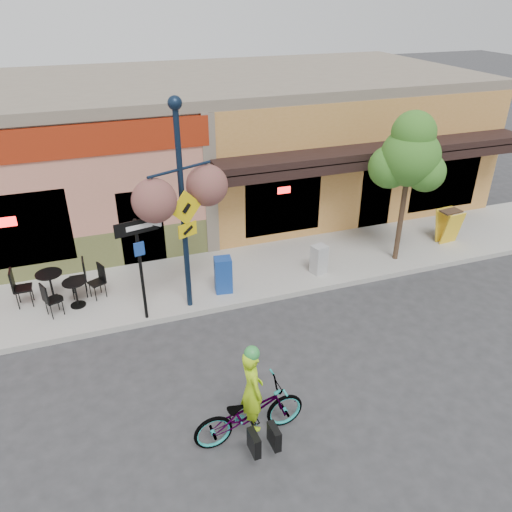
% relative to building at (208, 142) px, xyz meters
% --- Properties ---
extents(ground, '(90.00, 90.00, 0.00)m').
position_rel_building_xyz_m(ground, '(0.00, -7.50, -2.25)').
color(ground, '#2D2D30').
rests_on(ground, ground).
extents(sidewalk, '(24.00, 3.00, 0.15)m').
position_rel_building_xyz_m(sidewalk, '(0.00, -5.50, -2.17)').
color(sidewalk, '#9E9B93').
rests_on(sidewalk, ground).
extents(curb, '(24.00, 0.12, 0.15)m').
position_rel_building_xyz_m(curb, '(0.00, -6.95, -2.17)').
color(curb, '#A8A59E').
rests_on(curb, ground).
extents(building, '(18.20, 8.20, 4.50)m').
position_rel_building_xyz_m(building, '(0.00, 0.00, 0.00)').
color(building, tan).
rests_on(building, ground).
extents(bicycle, '(2.08, 0.82, 1.07)m').
position_rel_building_xyz_m(bicycle, '(-2.16, -10.87, -1.71)').
color(bicycle, maroon).
rests_on(bicycle, ground).
extents(cyclist_rider, '(0.42, 0.61, 1.61)m').
position_rel_building_xyz_m(cyclist_rider, '(-2.11, -10.87, -1.45)').
color(cyclist_rider, '#A9DC17').
rests_on(cyclist_rider, ground).
extents(lamp_post, '(1.73, 1.21, 5.03)m').
position_rel_building_xyz_m(lamp_post, '(-2.29, -6.65, 0.41)').
color(lamp_post, '#101E32').
rests_on(lamp_post, sidewalk).
extents(one_way_sign, '(1.00, 0.42, 2.55)m').
position_rel_building_xyz_m(one_way_sign, '(-3.38, -6.85, -0.82)').
color(one_way_sign, black).
rests_on(one_way_sign, sidewalk).
extents(cafe_set_left, '(1.70, 0.85, 1.02)m').
position_rel_building_xyz_m(cafe_set_left, '(-5.46, -5.34, -1.59)').
color(cafe_set_left, black).
rests_on(cafe_set_left, sidewalk).
extents(cafe_set_right, '(1.67, 1.30, 0.90)m').
position_rel_building_xyz_m(cafe_set_right, '(-4.90, -5.79, -1.65)').
color(cafe_set_right, black).
rests_on(cafe_set_right, sidewalk).
extents(newspaper_box_blue, '(0.47, 0.43, 0.95)m').
position_rel_building_xyz_m(newspaper_box_blue, '(-1.33, -6.32, -1.63)').
color(newspaper_box_blue, navy).
rests_on(newspaper_box_blue, sidewalk).
extents(newspaper_box_grey, '(0.46, 0.43, 0.81)m').
position_rel_building_xyz_m(newspaper_box_grey, '(1.38, -6.27, -1.70)').
color(newspaper_box_grey, '#ADADAD').
rests_on(newspaper_box_grey, sidewalk).
extents(street_tree, '(2.12, 2.12, 4.26)m').
position_rel_building_xyz_m(street_tree, '(3.84, -6.27, 0.03)').
color(street_tree, '#3D7A26').
rests_on(street_tree, sidewalk).
extents(sandwich_board, '(0.66, 0.51, 1.03)m').
position_rel_building_xyz_m(sandwich_board, '(5.93, -6.04, -1.58)').
color(sandwich_board, yellow).
rests_on(sandwich_board, sidewalk).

